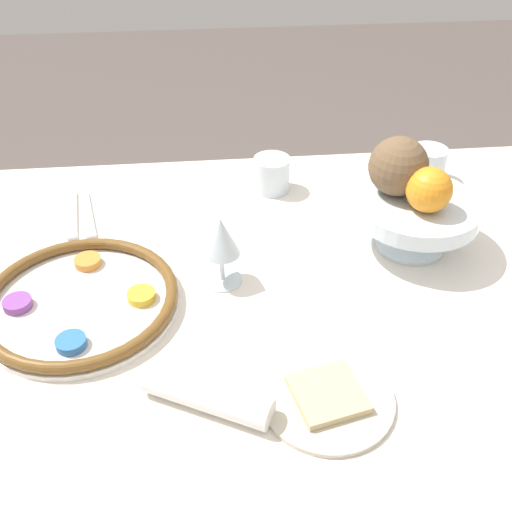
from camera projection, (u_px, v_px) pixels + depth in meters
The scene contains 12 objects.
dining_table at pixel (259, 433), 1.24m from camera, with size 1.39×0.97×0.76m.
seder_plate at pixel (80, 300), 0.98m from camera, with size 0.32×0.32×0.03m.
wine_glass at pixel (221, 239), 0.99m from camera, with size 0.07×0.07×0.13m.
fruit_stand at pixel (416, 211), 1.08m from camera, with size 0.23×0.23×0.10m.
orange_fruit at pixel (429, 190), 1.02m from camera, with size 0.08×0.08×0.08m.
coconut at pixel (398, 166), 1.06m from camera, with size 0.11×0.11×0.11m.
bread_plate at pixel (327, 397), 0.83m from camera, with size 0.19×0.19×0.02m.
napkin_roll at pixel (208, 396), 0.81m from camera, with size 0.18×0.12×0.04m.
cup_near at pixel (427, 164), 1.30m from camera, with size 0.08×0.08×0.07m.
cup_mid at pixel (272, 174), 1.26m from camera, with size 0.08×0.08×0.07m.
fork_left at pixel (72, 215), 1.20m from camera, with size 0.04×0.17×0.01m.
fork_right at pixel (87, 214), 1.20m from camera, with size 0.06×0.17×0.01m.
Camera 1 is at (-0.08, -0.76, 1.43)m, focal length 42.00 mm.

